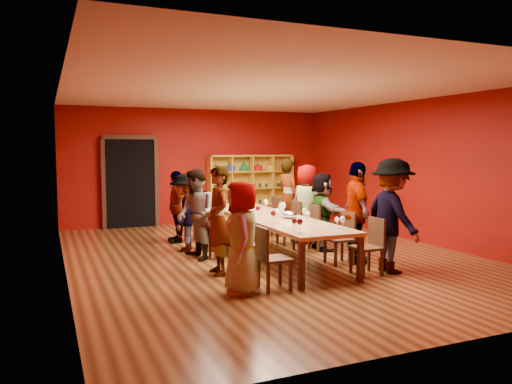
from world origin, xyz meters
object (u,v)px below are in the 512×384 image
at_px(shelving_unit, 250,185).
at_px(person_left_1, 218,220).
at_px(chair_person_right_2, 310,225).
at_px(chair_person_right_3, 292,220).
at_px(chair_person_left_4, 191,218).
at_px(person_left_3, 184,212).
at_px(person_right_4, 288,197).
at_px(person_left_4, 177,207).
at_px(chair_person_left_0, 269,255).
at_px(person_right_3, 307,204).
at_px(chair_person_left_1, 241,241).
at_px(person_right_2, 322,211).
at_px(chair_person_left_2, 218,230).
at_px(spittoon_bowl, 290,215).
at_px(tasting_table, 269,218).
at_px(wine_bottle, 245,200).
at_px(person_left_0, 242,237).
at_px(chair_person_right_4, 271,214).
at_px(person_right_1, 357,212).
at_px(chair_person_left_3, 204,224).
at_px(person_right_0, 392,216).
at_px(chair_person_right_1, 343,235).
at_px(chair_person_right_0, 371,243).
at_px(person_left_2, 196,214).

distance_m(shelving_unit, person_left_1, 5.86).
height_order(chair_person_right_2, chair_person_right_3, same).
height_order(chair_person_left_4, chair_person_right_3, same).
height_order(person_left_3, chair_person_left_4, person_left_3).
bearing_deg(person_right_4, person_left_4, 74.21).
xyz_separation_m(chair_person_left_0, person_right_3, (2.17, 2.87, 0.33)).
xyz_separation_m(chair_person_left_1, person_right_2, (2.09, 1.01, 0.26)).
xyz_separation_m(person_left_3, person_right_2, (2.49, -0.95, 0.01)).
height_order(chair_person_left_2, person_right_4, person_right_4).
xyz_separation_m(chair_person_left_2, chair_person_right_2, (1.82, -0.13, 0.00)).
relative_size(chair_person_left_4, spittoon_bowl, 3.38).
xyz_separation_m(shelving_unit, person_left_3, (-2.70, -3.25, -0.24)).
bearing_deg(person_right_2, person_right_4, 2.34).
xyz_separation_m(tasting_table, chair_person_right_3, (0.91, 0.87, -0.20)).
bearing_deg(wine_bottle, shelving_unit, 65.22).
bearing_deg(person_left_0, shelving_unit, 172.52).
bearing_deg(chair_person_right_4, person_left_3, -159.99).
bearing_deg(person_left_0, chair_person_right_3, 157.92).
height_order(tasting_table, chair_person_left_2, chair_person_left_2).
xyz_separation_m(shelving_unit, chair_person_right_2, (-0.49, -4.20, -0.49)).
xyz_separation_m(person_right_1, spittoon_bowl, (-0.99, 0.60, -0.06)).
distance_m(chair_person_left_0, chair_person_left_3, 3.07).
relative_size(shelving_unit, person_left_1, 1.40).
distance_m(person_left_3, chair_person_right_4, 2.37).
xyz_separation_m(chair_person_left_1, person_left_4, (-0.32, 2.89, 0.26)).
xyz_separation_m(chair_person_left_1, person_right_3, (2.17, 1.76, 0.33)).
bearing_deg(chair_person_right_2, person_right_3, 64.85).
xyz_separation_m(chair_person_left_4, spittoon_bowl, (1.10, -2.45, 0.32)).
height_order(chair_person_left_0, chair_person_left_3, same).
distance_m(chair_person_left_0, spittoon_bowl, 1.93).
bearing_deg(person_right_3, person_left_3, 63.79).
xyz_separation_m(person_right_3, spittoon_bowl, (-1.07, -1.32, -0.01)).
distance_m(person_right_0, chair_person_right_4, 3.76).
bearing_deg(chair_person_right_1, person_left_0, -157.00).
relative_size(person_left_1, person_right_2, 1.13).
relative_size(person_right_0, chair_person_right_4, 2.04).
distance_m(chair_person_right_0, chair_person_right_4, 3.72).
xyz_separation_m(chair_person_right_2, spittoon_bowl, (-0.72, -0.57, 0.32)).
distance_m(person_right_0, chair_person_right_2, 2.05).
distance_m(chair_person_left_4, person_right_2, 2.83).
height_order(person_left_1, person_right_1, person_right_1).
bearing_deg(chair_person_right_0, person_right_2, 82.04).
height_order(person_right_0, spittoon_bowl, person_right_0).
relative_size(chair_person_left_0, chair_person_right_3, 1.00).
distance_m(person_left_1, chair_person_right_0, 2.42).
xyz_separation_m(person_right_2, spittoon_bowl, (-0.99, -0.57, 0.06)).
bearing_deg(chair_person_left_0, person_left_1, 108.77).
xyz_separation_m(person_right_2, chair_person_right_3, (-0.27, 0.75, -0.26)).
height_order(person_left_2, person_left_3, person_left_2).
distance_m(person_left_4, person_right_2, 3.06).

